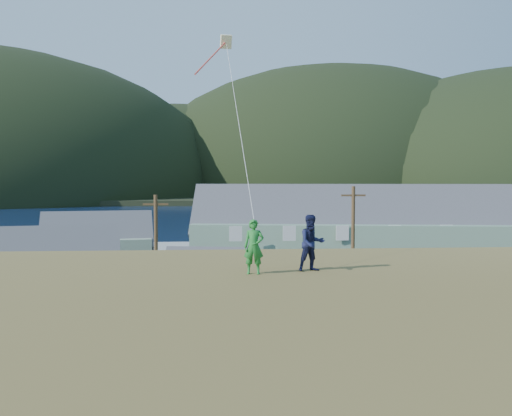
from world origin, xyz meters
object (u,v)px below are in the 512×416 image
Objects in this scene: wharf at (154,251)px; lodge at (352,234)px; shed_palegreen_near at (55,268)px; shed_white at (210,281)px; shed_palegreen_far at (97,244)px; kite_flyer_green at (254,247)px; kite_flyer_navy at (312,243)px.

lodge is at bearing -39.53° from wharf.
shed_palegreen_near reaches higher than shed_white.
wharf is 0.78× the size of lodge.
shed_palegreen_far reaches higher than wharf.
lodge is 2.64× the size of shed_palegreen_far.
lodge reaches higher than shed_white.
wharf is at bearing 60.95° from shed_palegreen_far.
shed_palegreen_far reaches higher than shed_palegreen_near.
shed_white is (12.48, -3.28, -0.60)m from shed_palegreen_near.
lodge is at bearing 53.33° from shed_white.
shed_palegreen_far reaches higher than shed_white.
kite_flyer_green reaches higher than wharf.
shed_palegreen_near is at bearing 104.15° from kite_flyer_navy.
lodge is 19.83m from shed_white.
kite_flyer_green is (9.25, -58.36, 7.56)m from wharf.
shed_white is at bearing -25.60° from shed_palegreen_near.
kite_flyer_navy is (15.87, -29.56, 5.28)m from shed_palegreen_near.
shed_palegreen_near is 33.51m from kite_flyer_green.
kite_flyer_navy is (15.64, -44.82, 5.08)m from shed_palegreen_far.
shed_palegreen_near is at bearing -100.66° from shed_palegreen_far.
lodge is (21.95, -18.11, 3.93)m from wharf.
shed_white reaches higher than wharf.
shed_palegreen_far is 7.74× the size of kite_flyer_green.
wharf is 2.07× the size of shed_palegreen_far.
shed_white is at bearing -66.35° from shed_palegreen_far.
shed_white is at bearing -76.41° from wharf.
shed_palegreen_near reaches higher than wharf.
shed_palegreen_far is 47.56m from kite_flyer_green.
shed_palegreen_near is 1.44× the size of shed_white.
shed_white is 4.51× the size of kite_flyer_navy.
wharf is 3.34× the size of shed_white.
wharf is at bearing 113.40° from shed_white.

